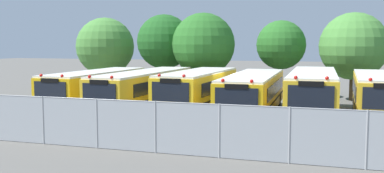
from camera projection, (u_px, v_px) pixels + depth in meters
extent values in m
plane|color=#595651|center=(225.00, 114.00, 27.03)|extent=(160.00, 160.00, 0.00)
cube|color=yellow|center=(97.00, 88.00, 29.33)|extent=(2.62, 9.99, 1.97)
cube|color=white|center=(96.00, 72.00, 29.23)|extent=(2.57, 9.79, 0.12)
cube|color=black|center=(50.00, 111.00, 24.63)|extent=(2.55, 0.19, 0.36)
cube|color=black|center=(50.00, 90.00, 24.57)|extent=(2.05, 0.08, 0.95)
cube|color=black|center=(116.00, 83.00, 29.19)|extent=(0.13, 7.77, 0.71)
cube|color=black|center=(82.00, 82.00, 29.98)|extent=(0.13, 7.77, 0.71)
cube|color=black|center=(97.00, 94.00, 29.37)|extent=(2.64, 10.09, 0.10)
sphere|color=red|center=(62.00, 76.00, 24.44)|extent=(0.18, 0.18, 0.18)
sphere|color=red|center=(41.00, 75.00, 24.86)|extent=(0.18, 0.18, 0.18)
cube|color=black|center=(50.00, 81.00, 24.51)|extent=(1.12, 0.09, 0.24)
cylinder|color=black|center=(82.00, 109.00, 25.68)|extent=(0.29, 1.00, 1.00)
cylinder|color=black|center=(49.00, 107.00, 26.37)|extent=(0.29, 1.00, 1.00)
cylinder|color=black|center=(133.00, 96.00, 32.08)|extent=(0.29, 1.00, 1.00)
cylinder|color=black|center=(106.00, 94.00, 32.76)|extent=(0.29, 1.00, 1.00)
cube|color=yellow|center=(145.00, 89.00, 28.22)|extent=(2.59, 11.31, 2.03)
cube|color=white|center=(145.00, 72.00, 28.11)|extent=(2.53, 11.09, 0.12)
cube|color=black|center=(99.00, 116.00, 22.92)|extent=(2.40, 0.21, 0.36)
cube|color=black|center=(99.00, 93.00, 22.85)|extent=(1.93, 0.10, 0.97)
cube|color=black|center=(164.00, 84.00, 28.08)|extent=(0.22, 8.79, 0.73)
cube|color=black|center=(130.00, 83.00, 28.85)|extent=(0.22, 8.79, 0.73)
cube|color=black|center=(145.00, 95.00, 28.26)|extent=(2.61, 11.43, 0.10)
sphere|color=red|center=(112.00, 77.00, 22.72)|extent=(0.18, 0.18, 0.18)
sphere|color=red|center=(90.00, 77.00, 23.14)|extent=(0.18, 0.18, 0.18)
cube|color=black|center=(99.00, 82.00, 22.79)|extent=(1.06, 0.10, 0.24)
cylinder|color=black|center=(130.00, 113.00, 23.98)|extent=(0.30, 1.01, 1.00)
cylinder|color=black|center=(96.00, 111.00, 24.64)|extent=(0.30, 1.01, 1.00)
cylinder|color=black|center=(181.00, 96.00, 31.58)|extent=(0.30, 1.01, 1.00)
cylinder|color=black|center=(155.00, 95.00, 32.25)|extent=(0.30, 1.01, 1.00)
cube|color=yellow|center=(199.00, 90.00, 27.35)|extent=(2.75, 9.41, 2.10)
cube|color=white|center=(199.00, 72.00, 27.24)|extent=(2.69, 9.22, 0.12)
cube|color=black|center=(170.00, 116.00, 22.97)|extent=(2.56, 0.23, 0.36)
cube|color=black|center=(170.00, 92.00, 22.90)|extent=(2.05, 0.11, 1.01)
cube|color=black|center=(220.00, 85.00, 27.19)|extent=(0.23, 7.29, 0.75)
cube|color=black|center=(181.00, 84.00, 28.01)|extent=(0.23, 7.29, 0.75)
cube|color=black|center=(199.00, 97.00, 27.39)|extent=(2.78, 9.50, 0.10)
sphere|color=red|center=(184.00, 76.00, 22.75)|extent=(0.18, 0.18, 0.18)
sphere|color=red|center=(159.00, 75.00, 23.20)|extent=(0.18, 0.18, 0.18)
cube|color=black|center=(170.00, 81.00, 22.83)|extent=(1.13, 0.11, 0.24)
cylinder|color=black|center=(199.00, 113.00, 24.00)|extent=(0.31, 1.01, 1.00)
cylinder|color=black|center=(161.00, 111.00, 24.72)|extent=(0.31, 1.01, 1.00)
cylinder|color=black|center=(228.00, 100.00, 29.78)|extent=(0.31, 1.01, 1.00)
cylinder|color=black|center=(196.00, 98.00, 30.50)|extent=(0.31, 1.01, 1.00)
cube|color=yellow|center=(253.00, 93.00, 26.20)|extent=(2.75, 11.02, 1.99)
cube|color=white|center=(254.00, 75.00, 26.10)|extent=(2.70, 10.80, 0.12)
cube|color=black|center=(236.00, 123.00, 20.98)|extent=(2.56, 0.22, 0.36)
cube|color=black|center=(236.00, 98.00, 20.91)|extent=(2.06, 0.11, 0.96)
cube|color=black|center=(276.00, 88.00, 26.10)|extent=(0.23, 8.55, 0.72)
cube|color=black|center=(233.00, 87.00, 26.81)|extent=(0.23, 8.55, 0.72)
cube|color=black|center=(253.00, 100.00, 26.24)|extent=(2.78, 11.13, 0.10)
sphere|color=red|center=(252.00, 81.00, 20.80)|extent=(0.18, 0.18, 0.18)
sphere|color=red|center=(223.00, 81.00, 21.19)|extent=(0.18, 0.18, 0.18)
cube|color=black|center=(236.00, 87.00, 20.85)|extent=(1.13, 0.11, 0.24)
cylinder|color=black|center=(263.00, 119.00, 22.07)|extent=(0.30, 1.01, 1.00)
cylinder|color=black|center=(220.00, 117.00, 22.69)|extent=(0.30, 1.01, 1.00)
cylinder|color=black|center=(278.00, 100.00, 29.49)|extent=(0.30, 1.01, 1.00)
cylinder|color=black|center=(245.00, 99.00, 30.11)|extent=(0.30, 1.01, 1.00)
cube|color=yellow|center=(313.00, 92.00, 25.59)|extent=(2.75, 11.18, 2.19)
cube|color=white|center=(313.00, 73.00, 25.48)|extent=(2.69, 10.95, 0.12)
cube|color=black|center=(310.00, 125.00, 20.30)|extent=(2.57, 0.21, 0.36)
cube|color=black|center=(311.00, 97.00, 20.22)|extent=(2.06, 0.10, 1.05)
cube|color=black|center=(336.00, 87.00, 25.49)|extent=(0.22, 8.68, 0.79)
cube|color=black|center=(291.00, 85.00, 26.20)|extent=(0.22, 8.68, 0.79)
cube|color=black|center=(313.00, 100.00, 25.64)|extent=(2.77, 11.29, 0.10)
sphere|color=red|center=(327.00, 78.00, 20.11)|extent=(0.18, 0.18, 0.18)
sphere|color=red|center=(296.00, 78.00, 20.50)|extent=(0.18, 0.18, 0.18)
cube|color=black|center=(311.00, 84.00, 20.16)|extent=(1.13, 0.10, 0.24)
cylinder|color=black|center=(335.00, 122.00, 21.40)|extent=(0.30, 1.01, 1.00)
cylinder|color=black|center=(287.00, 120.00, 22.02)|extent=(0.30, 1.01, 1.00)
cylinder|color=black|center=(331.00, 101.00, 28.97)|extent=(0.30, 1.01, 1.00)
cylinder|color=black|center=(296.00, 100.00, 29.59)|extent=(0.30, 1.01, 1.00)
cube|color=yellow|center=(378.00, 95.00, 24.54)|extent=(2.64, 9.51, 2.11)
cube|color=white|center=(379.00, 75.00, 24.43)|extent=(2.59, 9.32, 0.12)
cube|color=black|center=(354.00, 88.00, 25.19)|extent=(0.21, 7.38, 0.76)
cube|color=black|center=(378.00, 103.00, 24.58)|extent=(2.67, 9.61, 0.10)
sphere|color=red|center=(370.00, 80.00, 20.33)|extent=(0.18, 0.18, 0.18)
cylinder|color=black|center=(358.00, 120.00, 21.84)|extent=(0.30, 1.01, 1.00)
cylinder|color=black|center=(355.00, 104.00, 27.73)|extent=(0.30, 1.01, 1.00)
cylinder|color=#4C3823|center=(106.00, 80.00, 39.65)|extent=(0.45, 0.45, 2.05)
sphere|color=#478438|center=(105.00, 47.00, 39.36)|extent=(5.11, 5.11, 5.11)
sphere|color=#478438|center=(108.00, 48.00, 39.32)|extent=(2.85, 2.85, 2.85)
cylinder|color=#4C3823|center=(164.00, 78.00, 37.50)|extent=(0.43, 0.43, 2.68)
sphere|color=#1E561E|center=(164.00, 42.00, 37.20)|extent=(4.57, 4.57, 4.57)
sphere|color=#1E561E|center=(169.00, 38.00, 36.99)|extent=(3.05, 3.05, 3.05)
cylinder|color=#4C3823|center=(203.00, 82.00, 35.60)|extent=(0.43, 0.43, 2.29)
sphere|color=#286623|center=(203.00, 44.00, 35.30)|extent=(5.02, 5.02, 5.02)
sphere|color=#286623|center=(208.00, 45.00, 35.14)|extent=(3.78, 3.78, 3.78)
cylinder|color=#4C3823|center=(280.00, 80.00, 35.31)|extent=(0.35, 0.35, 2.68)
sphere|color=#286623|center=(281.00, 45.00, 35.03)|extent=(3.88, 3.88, 3.88)
sphere|color=#286623|center=(288.00, 47.00, 34.50)|extent=(2.47, 2.47, 2.47)
cylinder|color=#4C3823|center=(352.00, 86.00, 33.18)|extent=(0.42, 0.42, 2.17)
sphere|color=#478438|center=(354.00, 46.00, 32.89)|extent=(5.01, 5.01, 5.01)
sphere|color=#478438|center=(359.00, 39.00, 32.67)|extent=(3.17, 3.17, 3.17)
cylinder|color=#9EA0A3|center=(43.00, 120.00, 18.81)|extent=(0.07, 0.07, 2.05)
cylinder|color=#9EA0A3|center=(97.00, 124.00, 18.04)|extent=(0.07, 0.07, 2.05)
cylinder|color=#9EA0A3|center=(155.00, 127.00, 17.28)|extent=(0.07, 0.07, 2.05)
cylinder|color=#9EA0A3|center=(219.00, 131.00, 16.51)|extent=(0.07, 0.07, 2.05)
cylinder|color=#9EA0A3|center=(289.00, 135.00, 15.74)|extent=(0.07, 0.07, 2.05)
cylinder|color=#9EA0A3|center=(367.00, 140.00, 14.98)|extent=(0.07, 0.07, 2.05)
cube|color=#ADB2B7|center=(187.00, 129.00, 16.89)|extent=(23.04, 0.02, 2.01)
cylinder|color=#9EA0A3|center=(187.00, 103.00, 16.80)|extent=(23.04, 0.04, 0.04)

